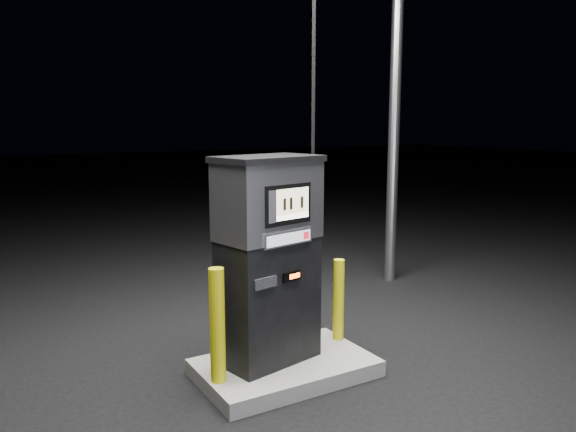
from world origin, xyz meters
TOP-DOWN VIEW (x-y plane):
  - ground at (0.00, 0.00)m, footprint 80.00×80.00m
  - pump_island at (0.00, 0.00)m, footprint 1.60×1.00m
  - fuel_dispenser at (-0.12, 0.10)m, footprint 1.10×0.75m
  - bollard_left at (-0.71, -0.07)m, footprint 0.15×0.15m
  - bollard_right at (0.74, 0.18)m, footprint 0.14×0.14m

SIDE VIEW (x-z plane):
  - ground at x=0.00m, z-range 0.00..0.00m
  - pump_island at x=0.00m, z-range 0.00..0.15m
  - bollard_right at x=0.74m, z-range 0.15..0.99m
  - bollard_left at x=-0.71m, z-range 0.15..1.15m
  - fuel_dispenser at x=-0.12m, z-range -0.85..3.11m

